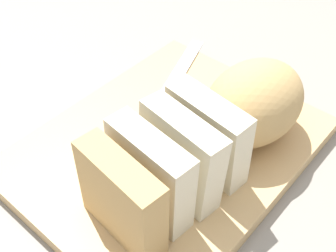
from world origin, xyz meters
TOP-DOWN VIEW (x-y plane):
  - ground_plane at (0.00, 0.00)m, footprint 3.00×3.00m
  - cutting_board at (0.00, 0.00)m, footprint 0.38×0.31m
  - bread_loaf at (-0.01, 0.06)m, footprint 0.31×0.14m
  - bread_knife at (-0.03, -0.05)m, footprint 0.25×0.10m
  - crumb_near_knife at (0.01, 0.00)m, footprint 0.01×0.01m
  - crumb_near_loaf at (-0.06, -0.01)m, footprint 0.00×0.00m

SIDE VIEW (x-z plane):
  - ground_plane at x=0.00m, z-range 0.00..0.00m
  - cutting_board at x=0.00m, z-range 0.00..0.02m
  - crumb_near_loaf at x=-0.06m, z-range 0.02..0.03m
  - crumb_near_knife at x=0.01m, z-range 0.02..0.03m
  - bread_knife at x=-0.03m, z-range 0.02..0.04m
  - bread_loaf at x=-0.01m, z-range 0.02..0.13m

